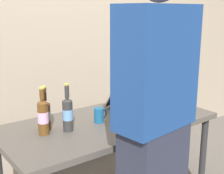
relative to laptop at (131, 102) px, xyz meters
name	(u,v)px	position (x,y,z in m)	size (l,w,h in m)	color
desk	(109,129)	(-0.33, -0.13, -0.12)	(1.58, 0.76, 0.71)	#56514C
laptop	(131,102)	(0.00, 0.00, 0.00)	(0.41, 0.44, 0.22)	#B7BABC
beer_bottle_amber	(43,116)	(-0.83, -0.09, 0.08)	(0.07, 0.07, 0.32)	brown
beer_bottle_green	(45,114)	(-0.78, -0.02, 0.06)	(0.07, 0.07, 0.31)	#472B14
beer_bottle_brown	(68,113)	(-0.67, -0.13, 0.08)	(0.07, 0.07, 0.33)	#333333
person_figure	(155,123)	(-0.46, -0.74, 0.14)	(0.48, 0.33, 1.79)	#2D3347
coffee_mug	(99,115)	(-0.41, -0.12, 0.00)	(0.11, 0.07, 0.11)	#19598C
back_wall	(57,34)	(-0.33, 0.65, 0.54)	(6.00, 0.10, 2.60)	tan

